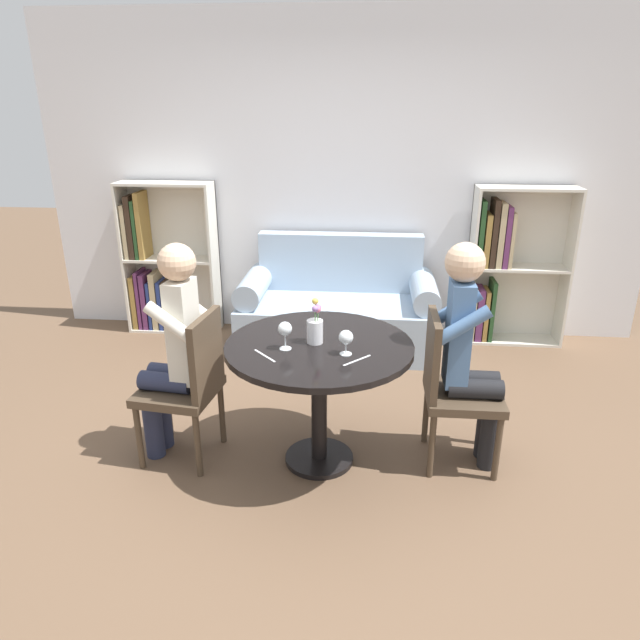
{
  "coord_description": "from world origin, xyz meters",
  "views": [
    {
      "loc": [
        0.27,
        -2.84,
        1.98
      ],
      "look_at": [
        0.0,
        0.05,
        0.87
      ],
      "focal_mm": 32.0,
      "sensor_mm": 36.0,
      "label": 1
    }
  ],
  "objects_px": {
    "wine_glass_left": "(285,330)",
    "wine_glass_right": "(346,338)",
    "chair_right": "(451,384)",
    "couch": "(338,311)",
    "chair_left": "(189,381)",
    "bookshelf_left": "(160,265)",
    "person_right": "(470,351)",
    "person_left": "(173,349)",
    "bookshelf_right": "(504,266)",
    "flower_vase": "(315,328)"
  },
  "relations": [
    {
      "from": "wine_glass_left",
      "to": "wine_glass_right",
      "type": "relative_size",
      "value": 1.15
    },
    {
      "from": "chair_right",
      "to": "wine_glass_left",
      "type": "relative_size",
      "value": 5.86
    },
    {
      "from": "couch",
      "to": "wine_glass_right",
      "type": "xyz_separation_m",
      "value": [
        0.15,
        -1.84,
        0.53
      ]
    },
    {
      "from": "couch",
      "to": "wine_glass_right",
      "type": "distance_m",
      "value": 1.92
    },
    {
      "from": "chair_left",
      "to": "wine_glass_left",
      "type": "height_order",
      "value": "wine_glass_left"
    },
    {
      "from": "bookshelf_left",
      "to": "person_right",
      "type": "bearing_deg",
      "value": -37.77
    },
    {
      "from": "person_left",
      "to": "wine_glass_right",
      "type": "bearing_deg",
      "value": 90.14
    },
    {
      "from": "couch",
      "to": "person_left",
      "type": "relative_size",
      "value": 1.26
    },
    {
      "from": "bookshelf_right",
      "to": "chair_right",
      "type": "relative_size",
      "value": 1.49
    },
    {
      "from": "couch",
      "to": "person_left",
      "type": "xyz_separation_m",
      "value": [
        -0.83,
        -1.72,
        0.38
      ]
    },
    {
      "from": "chair_left",
      "to": "person_left",
      "type": "xyz_separation_m",
      "value": [
        -0.09,
        0.02,
        0.19
      ]
    },
    {
      "from": "flower_vase",
      "to": "chair_left",
      "type": "bearing_deg",
      "value": -177.27
    },
    {
      "from": "bookshelf_right",
      "to": "person_right",
      "type": "xyz_separation_m",
      "value": [
        -0.58,
        -1.9,
        0.03
      ]
    },
    {
      "from": "person_right",
      "to": "wine_glass_right",
      "type": "height_order",
      "value": "person_right"
    },
    {
      "from": "couch",
      "to": "wine_glass_left",
      "type": "height_order",
      "value": "couch"
    },
    {
      "from": "couch",
      "to": "flower_vase",
      "type": "height_order",
      "value": "flower_vase"
    },
    {
      "from": "chair_right",
      "to": "bookshelf_left",
      "type": "bearing_deg",
      "value": 50.78
    },
    {
      "from": "couch",
      "to": "person_right",
      "type": "relative_size",
      "value": 1.25
    },
    {
      "from": "bookshelf_left",
      "to": "wine_glass_right",
      "type": "height_order",
      "value": "bookshelf_left"
    },
    {
      "from": "person_left",
      "to": "bookshelf_left",
      "type": "bearing_deg",
      "value": -150.73
    },
    {
      "from": "chair_right",
      "to": "person_right",
      "type": "height_order",
      "value": "person_right"
    },
    {
      "from": "chair_left",
      "to": "person_right",
      "type": "xyz_separation_m",
      "value": [
        1.56,
        0.1,
        0.21
      ]
    },
    {
      "from": "person_right",
      "to": "flower_vase",
      "type": "distance_m",
      "value": 0.86
    },
    {
      "from": "bookshelf_right",
      "to": "flower_vase",
      "type": "relative_size",
      "value": 5.22
    },
    {
      "from": "chair_right",
      "to": "flower_vase",
      "type": "bearing_deg",
      "value": 94.63
    },
    {
      "from": "couch",
      "to": "chair_right",
      "type": "relative_size",
      "value": 1.82
    },
    {
      "from": "person_right",
      "to": "chair_right",
      "type": "bearing_deg",
      "value": 90.32
    },
    {
      "from": "chair_left",
      "to": "person_left",
      "type": "relative_size",
      "value": 0.7
    },
    {
      "from": "couch",
      "to": "person_right",
      "type": "distance_m",
      "value": 1.87
    },
    {
      "from": "wine_glass_left",
      "to": "flower_vase",
      "type": "relative_size",
      "value": 0.6
    },
    {
      "from": "couch",
      "to": "person_right",
      "type": "bearing_deg",
      "value": -63.19
    },
    {
      "from": "couch",
      "to": "bookshelf_right",
      "type": "bearing_deg",
      "value": 10.84
    },
    {
      "from": "person_left",
      "to": "chair_left",
      "type": "bearing_deg",
      "value": 84.98
    },
    {
      "from": "person_left",
      "to": "flower_vase",
      "type": "height_order",
      "value": "person_left"
    },
    {
      "from": "chair_right",
      "to": "wine_glass_right",
      "type": "xyz_separation_m",
      "value": [
        -0.59,
        -0.21,
        0.35
      ]
    },
    {
      "from": "wine_glass_right",
      "to": "chair_right",
      "type": "bearing_deg",
      "value": 19.29
    },
    {
      "from": "person_right",
      "to": "flower_vase",
      "type": "bearing_deg",
      "value": 94.2
    },
    {
      "from": "couch",
      "to": "chair_right",
      "type": "distance_m",
      "value": 1.8
    },
    {
      "from": "chair_right",
      "to": "flower_vase",
      "type": "height_order",
      "value": "flower_vase"
    },
    {
      "from": "bookshelf_left",
      "to": "wine_glass_right",
      "type": "xyz_separation_m",
      "value": [
        1.78,
        -2.11,
        0.24
      ]
    },
    {
      "from": "couch",
      "to": "chair_left",
      "type": "xyz_separation_m",
      "value": [
        -0.74,
        -1.73,
        0.18
      ]
    },
    {
      "from": "wine_glass_left",
      "to": "bookshelf_right",
      "type": "bearing_deg",
      "value": 52.73
    },
    {
      "from": "chair_left",
      "to": "chair_right",
      "type": "bearing_deg",
      "value": 101.25
    },
    {
      "from": "wine_glass_left",
      "to": "person_left",
      "type": "bearing_deg",
      "value": 172.73
    },
    {
      "from": "chair_right",
      "to": "person_left",
      "type": "height_order",
      "value": "person_left"
    },
    {
      "from": "bookshelf_left",
      "to": "person_left",
      "type": "relative_size",
      "value": 1.04
    },
    {
      "from": "bookshelf_left",
      "to": "bookshelf_right",
      "type": "xyz_separation_m",
      "value": [
        3.03,
        0.0,
        0.07
      ]
    },
    {
      "from": "bookshelf_left",
      "to": "flower_vase",
      "type": "distance_m",
      "value": 2.55
    },
    {
      "from": "flower_vase",
      "to": "bookshelf_left",
      "type": "bearing_deg",
      "value": 129.16
    },
    {
      "from": "couch",
      "to": "wine_glass_right",
      "type": "bearing_deg",
      "value": -85.31
    }
  ]
}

